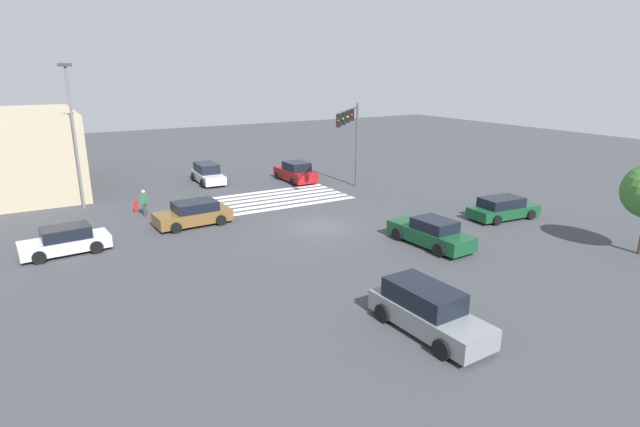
% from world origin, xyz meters
% --- Properties ---
extents(ground_plane, '(112.94, 112.94, 0.00)m').
position_xyz_m(ground_plane, '(0.00, 0.00, 0.00)').
color(ground_plane, '#3D3F44').
extents(crosswalk_markings, '(11.47, 5.35, 0.01)m').
position_xyz_m(crosswalk_markings, '(0.00, -7.39, 0.00)').
color(crosswalk_markings, silver).
rests_on(crosswalk_markings, ground_plane).
extents(traffic_signal_mast, '(4.98, 4.98, 6.49)m').
position_xyz_m(traffic_signal_mast, '(-6.10, -6.10, 4.95)').
color(traffic_signal_mast, '#47474C').
rests_on(traffic_signal_mast, ground_plane).
extents(car_0, '(4.64, 2.30, 1.37)m').
position_xyz_m(car_0, '(-10.72, 4.20, 0.66)').
color(car_0, '#144728').
rests_on(car_0, ground_plane).
extents(car_1, '(4.48, 2.41, 1.42)m').
position_xyz_m(car_1, '(6.29, -4.21, 0.68)').
color(car_1, brown).
rests_on(car_1, ground_plane).
extents(car_2, '(2.14, 4.81, 1.67)m').
position_xyz_m(car_2, '(2.86, 12.44, 0.80)').
color(car_2, gray).
rests_on(car_2, ground_plane).
extents(car_3, '(2.06, 4.55, 1.58)m').
position_xyz_m(car_3, '(1.91, -15.04, 0.75)').
color(car_3, silver).
rests_on(car_3, ground_plane).
extents(car_4, '(4.27, 2.22, 1.38)m').
position_xyz_m(car_4, '(13.28, -2.71, 0.66)').
color(car_4, silver).
rests_on(car_4, ground_plane).
extents(car_5, '(2.24, 4.98, 1.49)m').
position_xyz_m(car_5, '(-3.43, 5.69, 0.69)').
color(car_5, '#144728').
rests_on(car_5, ground_plane).
extents(car_6, '(2.17, 4.47, 1.65)m').
position_xyz_m(car_6, '(-4.59, -11.93, 0.75)').
color(car_6, maroon).
rests_on(car_6, ground_plane).
extents(pedestrian, '(0.40, 0.41, 1.69)m').
position_xyz_m(pedestrian, '(8.43, -7.59, 0.95)').
color(pedestrian, '#38383D').
rests_on(pedestrian, ground_plane).
extents(street_light_pole_a, '(0.80, 0.36, 9.33)m').
position_xyz_m(street_light_pole_a, '(11.61, -11.49, 5.49)').
color(street_light_pole_a, slate).
rests_on(street_light_pole_a, ground_plane).
extents(fire_hydrant, '(0.22, 0.22, 0.86)m').
position_xyz_m(fire_hydrant, '(8.76, -8.76, 0.43)').
color(fire_hydrant, red).
rests_on(fire_hydrant, ground_plane).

